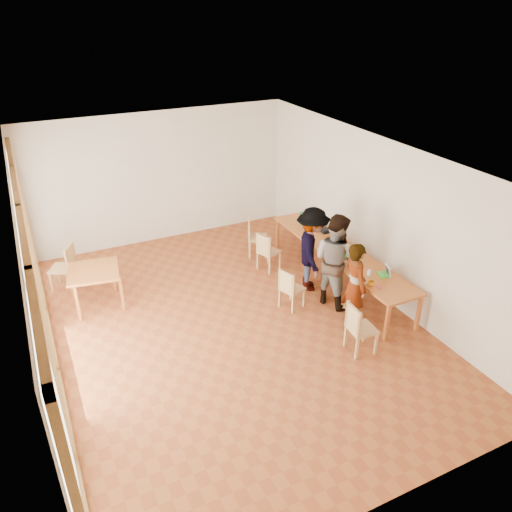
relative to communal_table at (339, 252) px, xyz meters
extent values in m
plane|color=#9A4F25|center=(-2.50, -0.39, -0.70)|extent=(8.00, 8.00, 0.00)
cube|color=beige|center=(-2.50, 3.61, 0.80)|extent=(6.00, 0.10, 3.00)
cube|color=beige|center=(-2.50, -4.39, 0.80)|extent=(6.00, 0.10, 3.00)
cube|color=beige|center=(0.50, -0.39, 0.80)|extent=(0.10, 8.00, 3.00)
cube|color=white|center=(-5.46, -0.39, 0.80)|extent=(0.10, 8.00, 3.00)
cube|color=white|center=(-2.50, -0.39, 2.32)|extent=(6.00, 8.00, 0.04)
cube|color=#C3642B|center=(0.00, 0.00, 0.02)|extent=(0.80, 4.00, 0.05)
cube|color=#C3642B|center=(-0.34, -1.94, -0.35)|extent=(0.06, 0.06, 0.70)
cube|color=#C3642B|center=(-0.34, 1.94, -0.35)|extent=(0.06, 0.06, 0.70)
cube|color=#C3642B|center=(0.34, -1.94, -0.35)|extent=(0.06, 0.06, 0.70)
cube|color=#C3642B|center=(0.34, 1.94, -0.35)|extent=(0.06, 0.06, 0.70)
cube|color=#C3642B|center=(-4.51, 1.29, 0.02)|extent=(0.90, 0.90, 0.05)
cube|color=#C3642B|center=(-4.90, 0.90, -0.35)|extent=(0.05, 0.05, 0.70)
cube|color=#C3642B|center=(-4.90, 1.68, -0.35)|extent=(0.05, 0.05, 0.70)
cube|color=#C3642B|center=(-4.12, 0.90, -0.35)|extent=(0.05, 0.05, 0.70)
cube|color=#C3642B|center=(-4.12, 1.68, -0.35)|extent=(0.05, 0.05, 0.70)
cube|color=tan|center=(-0.88, -1.97, -0.28)|extent=(0.45, 0.45, 0.04)
cube|color=tan|center=(-1.07, -1.96, -0.04)|extent=(0.08, 0.42, 0.44)
cube|color=tan|center=(-1.25, -0.35, -0.32)|extent=(0.48, 0.48, 0.04)
cube|color=tan|center=(-1.41, -0.40, -0.10)|extent=(0.16, 0.37, 0.39)
cube|color=tan|center=(-0.97, 1.14, -0.30)|extent=(0.51, 0.51, 0.04)
cube|color=tan|center=(-1.14, 1.07, -0.08)|extent=(0.18, 0.38, 0.41)
cube|color=tan|center=(-0.91, 1.82, -0.28)|extent=(0.55, 0.55, 0.04)
cube|color=tan|center=(-1.08, 1.90, -0.04)|extent=(0.21, 0.40, 0.44)
cube|color=tan|center=(-4.98, 2.20, -0.26)|extent=(0.59, 0.59, 0.04)
cube|color=tan|center=(-4.81, 2.11, -0.01)|extent=(0.23, 0.41, 0.46)
imported|color=gray|center=(-0.58, -1.30, 0.09)|extent=(0.46, 0.63, 1.59)
imported|color=gray|center=(-0.48, -0.53, 0.20)|extent=(0.91, 1.04, 1.80)
imported|color=gray|center=(-0.59, 0.09, 0.15)|extent=(1.03, 1.26, 1.70)
cube|color=green|center=(0.13, -1.17, 0.06)|extent=(0.22, 0.27, 0.02)
cube|color=white|center=(0.21, -1.19, 0.14)|extent=(0.13, 0.22, 0.19)
cube|color=green|center=(-0.04, -0.24, 0.06)|extent=(0.22, 0.26, 0.02)
cube|color=white|center=(0.04, -0.22, 0.14)|extent=(0.12, 0.22, 0.19)
cube|color=green|center=(0.11, 0.24, 0.06)|extent=(0.20, 0.25, 0.02)
cube|color=white|center=(0.19, 0.26, 0.14)|extent=(0.10, 0.22, 0.19)
imported|color=orange|center=(-0.29, -1.37, 0.09)|extent=(0.14, 0.14, 0.09)
cylinder|color=#1E783C|center=(-0.05, 1.41, 0.19)|extent=(0.07, 0.07, 0.28)
cylinder|color=silver|center=(-0.08, -1.04, 0.09)|extent=(0.07, 0.07, 0.09)
cylinder|color=white|center=(0.22, 1.62, 0.08)|extent=(0.08, 0.08, 0.06)
cube|color=#C23659|center=(-0.19, -1.47, 0.05)|extent=(0.05, 0.10, 0.01)
cube|color=black|center=(0.18, 0.86, 0.09)|extent=(0.16, 0.26, 0.09)
camera|label=1|loc=(-5.28, -7.13, 4.50)|focal=35.00mm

